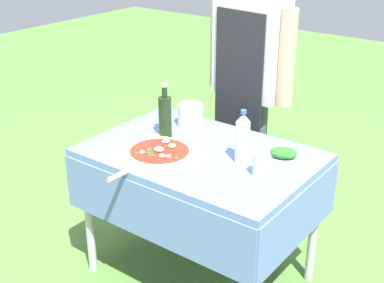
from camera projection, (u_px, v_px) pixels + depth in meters
The scene contains 9 objects.
ground_plane at pixel (200, 274), 2.93m from camera, with size 12.00×12.00×0.00m, color #517F38.
prep_table at pixel (200, 169), 2.67m from camera, with size 1.13×0.78×0.74m.
person_cook at pixel (249, 72), 3.14m from camera, with size 0.60×0.25×1.62m.
pizza_on_peel at pixel (159, 153), 2.58m from camera, with size 0.36×0.52×0.06m.
oil_bottle at pixel (165, 116), 2.76m from camera, with size 0.07×0.07×0.29m.
water_bottle at pixel (243, 138), 2.48m from camera, with size 0.07×0.07×0.26m.
herb_container at pixel (284, 154), 2.55m from camera, with size 0.18×0.16×0.05m.
mixing_tub at pixel (190, 115), 2.92m from camera, with size 0.14×0.14×0.12m, color silver.
sauce_jar at pixel (261, 166), 2.38m from camera, with size 0.08×0.08×0.10m.
Camera 1 is at (1.40, -1.93, 1.85)m, focal length 50.00 mm.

